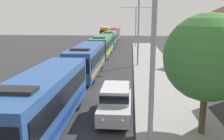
{
  "coord_description": "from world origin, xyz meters",
  "views": [
    {
      "loc": [
        3.3,
        -0.66,
        5.93
      ],
      "look_at": [
        1.72,
        18.58,
        1.67
      ],
      "focal_mm": 38.07,
      "sensor_mm": 36.0,
      "label": 1
    }
  ],
  "objects_px": {
    "bus_rear": "(114,34)",
    "streetlamp_far": "(136,22)",
    "streetlamp_near": "(154,36)",
    "roadside_tree": "(208,58)",
    "bus_second_in_line": "(87,59)",
    "bus_middle": "(102,45)",
    "box_truck_oncoming": "(105,32)",
    "bus_lead": "(44,99)",
    "white_suv": "(116,100)",
    "bus_fourth_in_line": "(110,38)",
    "streetlamp_mid": "(139,22)"
  },
  "relations": [
    {
      "from": "streetlamp_mid",
      "to": "roadside_tree",
      "type": "bearing_deg",
      "value": -80.82
    },
    {
      "from": "bus_rear",
      "to": "bus_middle",
      "type": "bearing_deg",
      "value": -90.0
    },
    {
      "from": "roadside_tree",
      "to": "bus_rear",
      "type": "bearing_deg",
      "value": 98.97
    },
    {
      "from": "roadside_tree",
      "to": "streetlamp_mid",
      "type": "bearing_deg",
      "value": 99.18
    },
    {
      "from": "streetlamp_near",
      "to": "bus_middle",
      "type": "bearing_deg",
      "value": 100.77
    },
    {
      "from": "box_truck_oncoming",
      "to": "roadside_tree",
      "type": "height_order",
      "value": "roadside_tree"
    },
    {
      "from": "bus_rear",
      "to": "streetlamp_mid",
      "type": "relative_size",
      "value": 1.41
    },
    {
      "from": "bus_second_in_line",
      "to": "streetlamp_near",
      "type": "relative_size",
      "value": 1.29
    },
    {
      "from": "box_truck_oncoming",
      "to": "bus_rear",
      "type": "bearing_deg",
      "value": -65.09
    },
    {
      "from": "white_suv",
      "to": "streetlamp_far",
      "type": "bearing_deg",
      "value": 87.3
    },
    {
      "from": "bus_rear",
      "to": "roadside_tree",
      "type": "distance_m",
      "value": 52.98
    },
    {
      "from": "bus_second_in_line",
      "to": "bus_middle",
      "type": "relative_size",
      "value": 0.91
    },
    {
      "from": "streetlamp_far",
      "to": "bus_lead",
      "type": "bearing_deg",
      "value": -98.1
    },
    {
      "from": "bus_second_in_line",
      "to": "roadside_tree",
      "type": "distance_m",
      "value": 15.28
    },
    {
      "from": "white_suv",
      "to": "streetlamp_far",
      "type": "xyz_separation_m",
      "value": [
        1.7,
        36.07,
        4.06
      ]
    },
    {
      "from": "bus_fourth_in_line",
      "to": "bus_second_in_line",
      "type": "bearing_deg",
      "value": -90.0
    },
    {
      "from": "bus_second_in_line",
      "to": "streetlamp_mid",
      "type": "xyz_separation_m",
      "value": [
        5.4,
        5.01,
        3.78
      ]
    },
    {
      "from": "bus_second_in_line",
      "to": "bus_rear",
      "type": "height_order",
      "value": "same"
    },
    {
      "from": "bus_lead",
      "to": "bus_middle",
      "type": "xyz_separation_m",
      "value": [
        0.0,
        25.42,
        0.0
      ]
    },
    {
      "from": "bus_fourth_in_line",
      "to": "streetlamp_mid",
      "type": "bearing_deg",
      "value": -75.79
    },
    {
      "from": "bus_rear",
      "to": "box_truck_oncoming",
      "type": "xyz_separation_m",
      "value": [
        -3.3,
        7.11,
        0.01
      ]
    },
    {
      "from": "bus_rear",
      "to": "streetlamp_mid",
      "type": "distance_m",
      "value": 35.25
    },
    {
      "from": "bus_lead",
      "to": "streetlamp_near",
      "type": "bearing_deg",
      "value": -28.7
    },
    {
      "from": "bus_rear",
      "to": "streetlamp_far",
      "type": "relative_size",
      "value": 1.53
    },
    {
      "from": "box_truck_oncoming",
      "to": "streetlamp_mid",
      "type": "height_order",
      "value": "streetlamp_mid"
    },
    {
      "from": "bus_lead",
      "to": "bus_rear",
      "type": "relative_size",
      "value": 0.85
    },
    {
      "from": "bus_lead",
      "to": "bus_rear",
      "type": "distance_m",
      "value": 52.13
    },
    {
      "from": "streetlamp_near",
      "to": "streetlamp_far",
      "type": "relative_size",
      "value": 1.04
    },
    {
      "from": "streetlamp_far",
      "to": "roadside_tree",
      "type": "relative_size",
      "value": 1.33
    },
    {
      "from": "streetlamp_mid",
      "to": "bus_second_in_line",
      "type": "bearing_deg",
      "value": -137.11
    },
    {
      "from": "bus_middle",
      "to": "white_suv",
      "type": "height_order",
      "value": "bus_middle"
    },
    {
      "from": "bus_second_in_line",
      "to": "bus_fourth_in_line",
      "type": "relative_size",
      "value": 0.89
    },
    {
      "from": "streetlamp_far",
      "to": "white_suv",
      "type": "bearing_deg",
      "value": -92.7
    },
    {
      "from": "bus_middle",
      "to": "box_truck_oncoming",
      "type": "relative_size",
      "value": 1.6
    },
    {
      "from": "bus_second_in_line",
      "to": "bus_fourth_in_line",
      "type": "xyz_separation_m",
      "value": [
        0.0,
        26.33,
        0.0
      ]
    },
    {
      "from": "box_truck_oncoming",
      "to": "streetlamp_mid",
      "type": "bearing_deg",
      "value": -78.23
    },
    {
      "from": "bus_lead",
      "to": "streetlamp_mid",
      "type": "relative_size",
      "value": 1.2
    },
    {
      "from": "bus_lead",
      "to": "streetlamp_far",
      "type": "relative_size",
      "value": 1.3
    },
    {
      "from": "bus_second_in_line",
      "to": "streetlamp_far",
      "type": "xyz_separation_m",
      "value": [
        5.4,
        25.47,
        3.4
      ]
    },
    {
      "from": "streetlamp_far",
      "to": "box_truck_oncoming",
      "type": "bearing_deg",
      "value": 112.23
    },
    {
      "from": "white_suv",
      "to": "roadside_tree",
      "type": "xyz_separation_m",
      "value": [
        4.55,
        -2.04,
        3.02
      ]
    },
    {
      "from": "bus_second_in_line",
      "to": "box_truck_oncoming",
      "type": "relative_size",
      "value": 1.46
    },
    {
      "from": "bus_middle",
      "to": "box_truck_oncoming",
      "type": "xyz_separation_m",
      "value": [
        -3.3,
        33.82,
        0.01
      ]
    },
    {
      "from": "streetlamp_near",
      "to": "roadside_tree",
      "type": "xyz_separation_m",
      "value": [
        2.85,
        2.8,
        -1.23
      ]
    },
    {
      "from": "bus_fourth_in_line",
      "to": "bus_rear",
      "type": "distance_m",
      "value": 13.31
    },
    {
      "from": "box_truck_oncoming",
      "to": "streetlamp_far",
      "type": "xyz_separation_m",
      "value": [
        8.7,
        -21.28,
        3.39
      ]
    },
    {
      "from": "bus_second_in_line",
      "to": "bus_middle",
      "type": "distance_m",
      "value": 12.93
    },
    {
      "from": "box_truck_oncoming",
      "to": "roadside_tree",
      "type": "distance_m",
      "value": 60.55
    },
    {
      "from": "white_suv",
      "to": "streetlamp_mid",
      "type": "xyz_separation_m",
      "value": [
        1.7,
        15.62,
        4.44
      ]
    },
    {
      "from": "bus_lead",
      "to": "bus_fourth_in_line",
      "type": "height_order",
      "value": "same"
    }
  ]
}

